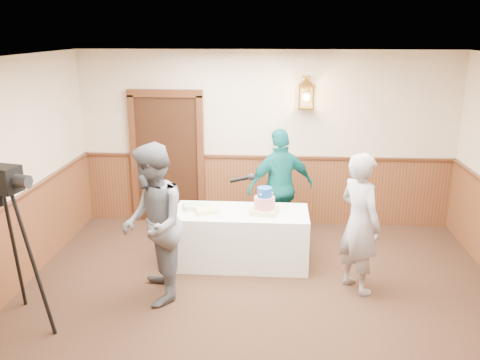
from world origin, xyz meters
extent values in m
plane|color=#311C13|center=(0.00, 0.00, 0.00)|extent=(7.00, 7.00, 0.00)
cube|color=beige|center=(0.00, 3.50, 1.40)|extent=(6.00, 0.02, 2.80)
cube|color=white|center=(0.00, 0.00, 2.80)|extent=(6.00, 7.00, 0.02)
cube|color=#583019|center=(0.00, 3.48, 0.55)|extent=(5.98, 0.04, 1.10)
cube|color=#4A2513|center=(0.00, 3.46, 1.12)|extent=(5.98, 0.07, 0.04)
cube|color=black|center=(-1.60, 3.45, 1.05)|extent=(1.00, 0.06, 2.10)
cube|color=white|center=(-0.29, 1.90, 0.38)|extent=(1.80, 0.80, 0.75)
cube|color=beige|center=(0.02, 1.86, 0.78)|extent=(0.40, 0.40, 0.07)
cylinder|color=red|center=(0.02, 1.86, 0.90)|extent=(0.27, 0.27, 0.16)
cylinder|color=#194D99|center=(0.02, 1.86, 1.04)|extent=(0.19, 0.19, 0.13)
cube|color=#F4F192|center=(-0.73, 1.82, 0.78)|extent=(0.37, 0.32, 0.06)
cube|color=#95D093|center=(-0.95, 1.96, 0.78)|extent=(0.31, 0.28, 0.06)
imported|color=slate|center=(-1.24, 0.87, 0.94)|extent=(0.93, 1.07, 1.89)
cylinder|color=black|center=(-0.25, 1.00, 1.47)|extent=(0.23, 0.07, 0.09)
sphere|color=black|center=(-0.12, 1.01, 1.49)|extent=(0.08, 0.08, 0.08)
imported|color=#97969C|center=(1.17, 1.27, 0.87)|extent=(0.69, 0.76, 1.74)
imported|color=#0D5D5C|center=(0.24, 2.64, 0.87)|extent=(1.11, 0.78, 1.74)
cylinder|color=black|center=(-2.32, 0.10, 1.67)|extent=(0.20, 0.17, 0.13)
camera|label=1|loc=(0.15, -4.48, 3.10)|focal=38.00mm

